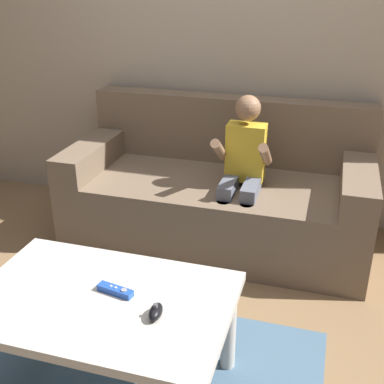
% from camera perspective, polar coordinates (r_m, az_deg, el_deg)
% --- Properties ---
extents(ground_plane, '(9.13, 9.13, 0.00)m').
position_cam_1_polar(ground_plane, '(2.21, -4.99, -18.79)').
color(ground_plane, olive).
extents(wall_back, '(4.57, 0.05, 2.50)m').
position_cam_1_polar(wall_back, '(3.08, 4.90, 19.50)').
color(wall_back, '#B2A38E').
rests_on(wall_back, ground).
extents(couch, '(1.74, 0.80, 0.81)m').
position_cam_1_polar(couch, '(2.95, 3.14, -0.19)').
color(couch, '#75604C').
rests_on(couch, ground).
extents(person_seated_on_couch, '(0.30, 0.36, 0.91)m').
position_cam_1_polar(person_seated_on_couch, '(2.67, 5.90, 2.63)').
color(person_seated_on_couch, slate).
rests_on(person_seated_on_couch, ground).
extents(coffee_table, '(0.94, 0.61, 0.44)m').
position_cam_1_polar(coffee_table, '(1.86, -10.38, -13.68)').
color(coffee_table, beige).
rests_on(coffee_table, ground).
extents(game_remote_blue_near_edge, '(0.14, 0.06, 0.03)m').
position_cam_1_polar(game_remote_blue_near_edge, '(1.82, -8.93, -11.27)').
color(game_remote_blue_near_edge, blue).
rests_on(game_remote_blue_near_edge, coffee_table).
extents(nunchuk_black, '(0.05, 0.09, 0.05)m').
position_cam_1_polar(nunchuk_black, '(1.70, -4.26, -13.76)').
color(nunchuk_black, black).
rests_on(nunchuk_black, coffee_table).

